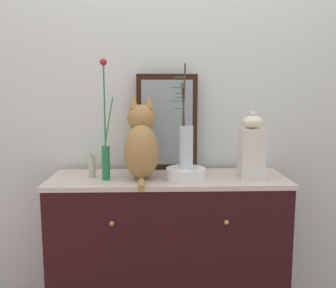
% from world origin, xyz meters
% --- Properties ---
extents(wall_back, '(4.40, 0.08, 2.60)m').
position_xyz_m(wall_back, '(0.00, 0.29, 1.30)').
color(wall_back, silver).
rests_on(wall_back, ground_plane).
extents(sideboard, '(1.28, 0.44, 0.82)m').
position_xyz_m(sideboard, '(0.00, -0.00, 0.41)').
color(sideboard, black).
rests_on(sideboard, ground_plane).
extents(mirror_leaning, '(0.35, 0.03, 0.56)m').
position_xyz_m(mirror_leaning, '(0.00, 0.19, 1.10)').
color(mirror_leaning, black).
rests_on(mirror_leaning, sideboard).
extents(cat_sitting, '(0.19, 0.41, 0.44)m').
position_xyz_m(cat_sitting, '(-0.14, -0.02, 1.00)').
color(cat_sitting, '#AB7C43').
rests_on(cat_sitting, sideboard).
extents(vase_slim_green, '(0.07, 0.04, 0.62)m').
position_xyz_m(vase_slim_green, '(-0.33, -0.05, 0.99)').
color(vase_slim_green, '#247440').
rests_on(vase_slim_green, sideboard).
extents(bowl_porcelain, '(0.21, 0.21, 0.06)m').
position_xyz_m(bowl_porcelain, '(0.09, -0.06, 0.85)').
color(bowl_porcelain, white).
rests_on(bowl_porcelain, sideboard).
extents(vase_glass_clear, '(0.13, 0.13, 0.54)m').
position_xyz_m(vase_glass_clear, '(0.09, -0.06, 1.02)').
color(vase_glass_clear, silver).
rests_on(vase_glass_clear, bowl_porcelain).
extents(jar_lidded_porcelain, '(0.12, 0.12, 0.36)m').
position_xyz_m(jar_lidded_porcelain, '(0.44, -0.04, 0.98)').
color(jar_lidded_porcelain, silver).
rests_on(jar_lidded_porcelain, sideboard).
extents(candle_pillar, '(0.04, 0.04, 0.13)m').
position_xyz_m(candle_pillar, '(-0.41, 0.01, 0.88)').
color(candle_pillar, beige).
rests_on(candle_pillar, sideboard).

